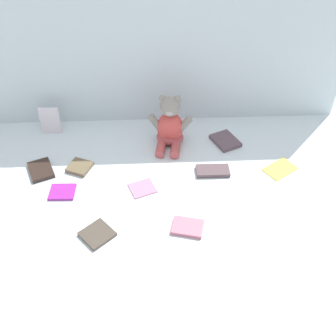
{
  "coord_description": "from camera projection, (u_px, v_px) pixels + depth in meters",
  "views": [
    {
      "loc": [
        -0.04,
        -1.2,
        1.09
      ],
      "look_at": [
        0.01,
        -0.1,
        0.1
      ],
      "focal_mm": 41.05,
      "sensor_mm": 36.0,
      "label": 1
    }
  ],
  "objects": [
    {
      "name": "backdrop_drape",
      "position": [
        161.0,
        52.0,
        1.68
      ],
      "size": [
        1.7,
        0.03,
        0.69
      ],
      "primitive_type": "cube",
      "color": "silver",
      "rests_on": "ground_plane"
    },
    {
      "name": "book_case_7",
      "position": [
        188.0,
        227.0,
        1.38
      ],
      "size": [
        0.13,
        0.11,
        0.01
      ],
      "primitive_type": "cube",
      "rotation": [
        0.0,
        0.0,
        1.33
      ],
      "color": "#BE697D",
      "rests_on": "ground_plane"
    },
    {
      "name": "book_case_5",
      "position": [
        50.0,
        121.0,
        1.78
      ],
      "size": [
        0.09,
        0.03,
        0.13
      ],
      "primitive_type": "cube",
      "rotation": [
        -0.04,
        0.0,
        -0.04
      ],
      "color": "white",
      "rests_on": "ground_plane"
    },
    {
      "name": "book_case_6",
      "position": [
        142.0,
        188.0,
        1.53
      ],
      "size": [
        0.12,
        0.12,
        0.01
      ],
      "primitive_type": "cube",
      "rotation": [
        0.0,
        0.0,
        5.08
      ],
      "color": "#C07B9A",
      "rests_on": "ground_plane"
    },
    {
      "name": "book_case_4",
      "position": [
        225.0,
        141.0,
        1.76
      ],
      "size": [
        0.14,
        0.16,
        0.02
      ],
      "primitive_type": "cube",
      "rotation": [
        0.0,
        0.0,
        0.43
      ],
      "color": "#5B454F",
      "rests_on": "ground_plane"
    },
    {
      "name": "book_case_0",
      "position": [
        280.0,
        169.0,
        1.62
      ],
      "size": [
        0.16,
        0.15,
        0.01
      ],
      "primitive_type": "cube",
      "rotation": [
        0.0,
        0.0,
        2.15
      ],
      "color": "yellow",
      "rests_on": "ground_plane"
    },
    {
      "name": "book_case_2",
      "position": [
        62.0,
        192.0,
        1.52
      ],
      "size": [
        0.1,
        0.09,
        0.01
      ],
      "primitive_type": "cube",
      "rotation": [
        0.0,
        0.0,
        1.54
      ],
      "color": "purple",
      "rests_on": "ground_plane"
    },
    {
      "name": "teddy_bear",
      "position": [
        170.0,
        126.0,
        1.7
      ],
      "size": [
        0.2,
        0.19,
        0.24
      ],
      "rotation": [
        0.0,
        0.0,
        -0.16
      ],
      "color": "#D84C47",
      "rests_on": "ground_plane"
    },
    {
      "name": "book_case_8",
      "position": [
        97.0,
        234.0,
        1.36
      ],
      "size": [
        0.14,
        0.14,
        0.01
      ],
      "primitive_type": "cube",
      "rotation": [
        0.0,
        0.0,
        2.29
      ],
      "color": "#4D4339",
      "rests_on": "ground_plane"
    },
    {
      "name": "book_case_1",
      "position": [
        80.0,
        167.0,
        1.62
      ],
      "size": [
        0.12,
        0.12,
        0.02
      ],
      "primitive_type": "cube",
      "rotation": [
        0.0,
        0.0,
        4.31
      ],
      "color": "brown",
      "rests_on": "ground_plane"
    },
    {
      "name": "book_case_3",
      "position": [
        213.0,
        171.0,
        1.6
      ],
      "size": [
        0.14,
        0.07,
        0.02
      ],
      "primitive_type": "cube",
      "rotation": [
        0.0,
        0.0,
        1.56
      ],
      "color": "#534044",
      "rests_on": "ground_plane"
    },
    {
      "name": "ground_plane",
      "position": [
        165.0,
        170.0,
        1.62
      ],
      "size": [
        3.2,
        3.2,
        0.0
      ],
      "primitive_type": "plane",
      "color": "silver"
    },
    {
      "name": "book_case_9",
      "position": [
        41.0,
        170.0,
        1.61
      ],
      "size": [
        0.13,
        0.15,
        0.02
      ],
      "primitive_type": "cube",
      "rotation": [
        0.0,
        0.0,
        3.55
      ],
      "color": "#2D201A",
      "rests_on": "ground_plane"
    }
  ]
}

